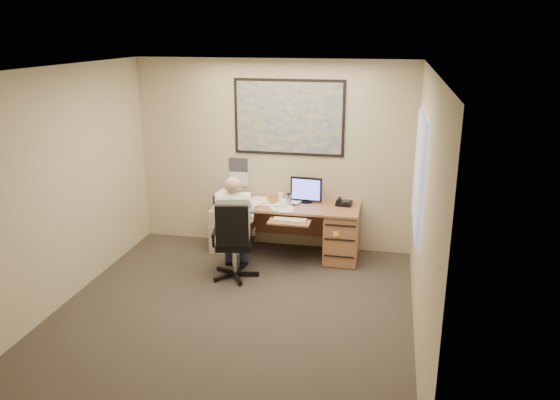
% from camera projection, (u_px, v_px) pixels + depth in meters
% --- Properties ---
extents(room_shell, '(4.00, 4.50, 2.70)m').
position_uv_depth(room_shell, '(227.00, 202.00, 5.70)').
color(room_shell, '#352F29').
rests_on(room_shell, ground).
extents(desk, '(1.60, 0.97, 1.10)m').
position_uv_depth(desk, '(325.00, 227.00, 7.58)').
color(desk, '#A36B46').
rests_on(desk, ground).
extents(world_map, '(1.56, 0.03, 1.06)m').
position_uv_depth(world_map, '(289.00, 118.00, 7.57)').
color(world_map, '#1E4C93').
rests_on(world_map, room_shell).
extents(wall_calendar, '(0.28, 0.01, 0.42)m').
position_uv_depth(wall_calendar, '(238.00, 172.00, 7.97)').
color(wall_calendar, white).
rests_on(wall_calendar, room_shell).
extents(window_blinds, '(0.06, 1.40, 1.30)m').
position_uv_depth(window_blinds, '(419.00, 174.00, 6.00)').
color(window_blinds, beige).
rests_on(window_blinds, room_shell).
extents(filing_cabinet, '(0.47, 0.56, 0.88)m').
position_uv_depth(filing_cabinet, '(229.00, 224.00, 7.91)').
color(filing_cabinet, beige).
rests_on(filing_cabinet, ground).
extents(office_chair, '(0.72, 0.72, 1.04)m').
position_uv_depth(office_chair, '(233.00, 256.00, 6.97)').
color(office_chair, black).
rests_on(office_chair, ground).
extents(person, '(0.72, 0.90, 1.33)m').
position_uv_depth(person, '(235.00, 228.00, 6.93)').
color(person, silver).
rests_on(person, office_chair).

